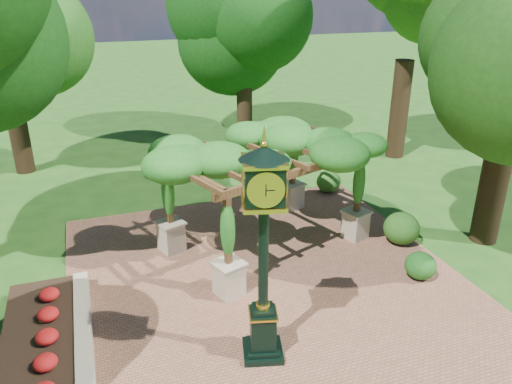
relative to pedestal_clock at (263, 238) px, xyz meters
name	(u,v)px	position (x,y,z in m)	size (l,w,h in m)	color
ground	(291,317)	(1.06, 0.97, -2.80)	(120.00, 120.00, 0.00)	#1E4714
brick_plaza	(276,293)	(1.06, 1.97, -2.78)	(10.00, 12.00, 0.04)	brown
border_wall	(84,340)	(-3.54, 1.47, -2.60)	(0.35, 5.00, 0.40)	#C6B793
flower_bed	(39,350)	(-4.44, 1.47, -2.62)	(1.50, 5.00, 0.36)	red
pedestal_clock	(263,238)	(0.00, 0.00, 0.00)	(1.12, 1.12, 4.68)	black
pergola	(266,155)	(1.71, 4.47, 0.04)	(6.31, 5.04, 3.45)	tan
sundial	(171,169)	(0.01, 10.70, -2.36)	(0.62, 0.62, 1.01)	gray
shrub_front	(420,266)	(4.90, 1.38, -2.39)	(0.81, 0.81, 0.73)	#1A5117
shrub_mid	(402,228)	(5.54, 3.18, -2.28)	(1.06, 1.06, 0.96)	#255417
shrub_back	(329,181)	(5.28, 7.43, -2.36)	(0.90, 0.90, 0.81)	#31661D
tree_north	(244,17)	(4.52, 15.10, 2.93)	(5.30, 5.30, 8.33)	#382616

